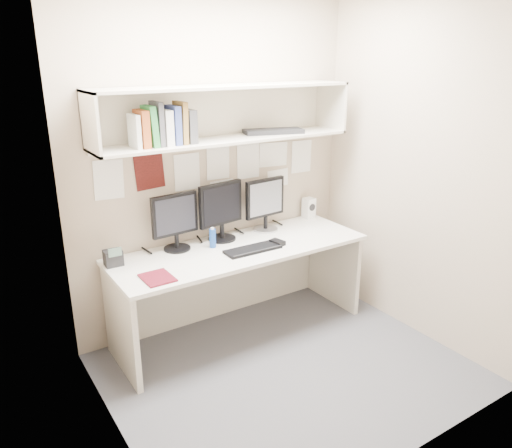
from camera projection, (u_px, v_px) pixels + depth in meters
floor at (288, 370)px, 3.54m from camera, size 2.40×2.00×0.01m
wall_back at (216, 165)px, 3.92m from camera, size 2.40×0.02×2.60m
wall_front at (421, 241)px, 2.33m from camera, size 2.40×0.02×2.60m
wall_left at (101, 228)px, 2.50m from camera, size 0.02×2.00×2.60m
wall_right at (420, 171)px, 3.74m from camera, size 0.02×2.00×2.60m
desk at (240, 289)px, 3.94m from camera, size 2.00×0.70×0.73m
overhead_hutch at (223, 113)px, 3.67m from camera, size 2.00×0.38×0.40m
pinned_papers at (216, 172)px, 3.93m from camera, size 1.92×0.01×0.48m
monitor_left at (175, 219)px, 3.70m from camera, size 0.37×0.20×0.43m
monitor_center at (221, 209)px, 3.90m from camera, size 0.40×0.22×0.46m
monitor_right at (265, 202)px, 4.12m from camera, size 0.38×0.21×0.44m
keyboard at (253, 249)px, 3.74m from camera, size 0.44×0.16×0.02m
mouse at (277, 242)px, 3.86m from camera, size 0.09×0.13×0.04m
speaker at (309, 208)px, 4.47m from camera, size 0.10×0.10×0.18m
blue_bottle at (213, 238)px, 3.79m from camera, size 0.05×0.05×0.16m
maroon_notebook at (157, 278)px, 3.28m from camera, size 0.19×0.23×0.01m
desk_phone at (113, 258)px, 3.47m from camera, size 0.13×0.11×0.15m
book_stack at (163, 126)px, 3.36m from camera, size 0.43×0.18×0.29m
hutch_tray at (273, 131)px, 3.90m from camera, size 0.49×0.31×0.03m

